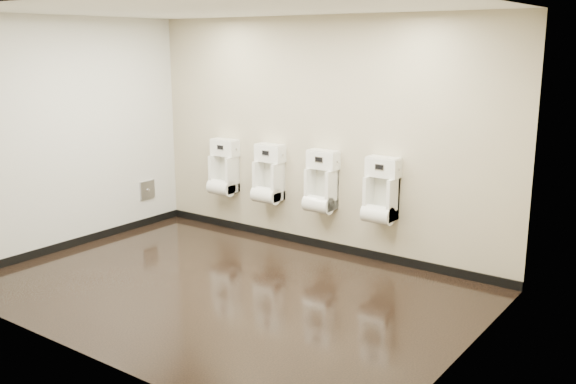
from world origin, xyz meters
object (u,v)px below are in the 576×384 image
(urinal_3, at_px, (381,195))
(urinal_0, at_px, (224,171))
(access_panel, at_px, (147,190))
(urinal_2, at_px, (321,186))
(urinal_1, at_px, (268,178))

(urinal_3, bearing_deg, urinal_0, 180.00)
(access_panel, height_order, urinal_2, urinal_2)
(access_panel, xyz_separation_m, urinal_0, (1.04, 0.42, 0.31))
(urinal_0, xyz_separation_m, urinal_3, (2.35, 0.00, 0.00))
(urinal_0, height_order, urinal_3, same)
(urinal_0, relative_size, urinal_2, 1.00)
(urinal_0, distance_m, urinal_2, 1.55)
(urinal_0, bearing_deg, urinal_1, 0.00)
(urinal_3, bearing_deg, urinal_2, 180.00)
(urinal_2, xyz_separation_m, urinal_3, (0.80, 0.00, 0.00))
(urinal_1, height_order, urinal_3, same)
(urinal_0, xyz_separation_m, urinal_2, (1.55, 0.00, 0.00))
(urinal_0, bearing_deg, urinal_2, 0.00)
(access_panel, distance_m, urinal_3, 3.43)
(access_panel, xyz_separation_m, urinal_2, (2.59, 0.42, 0.31))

